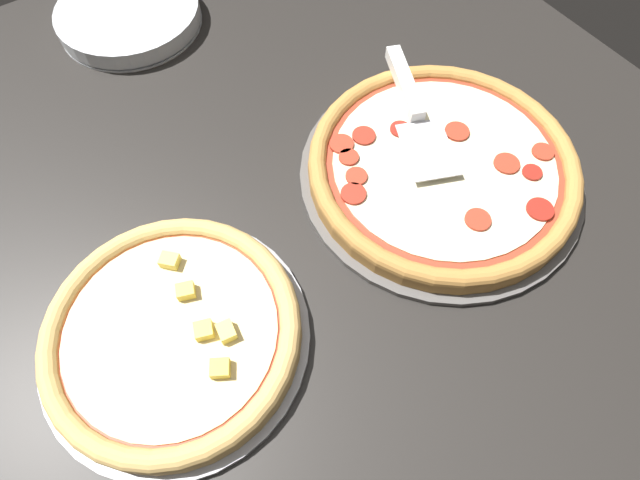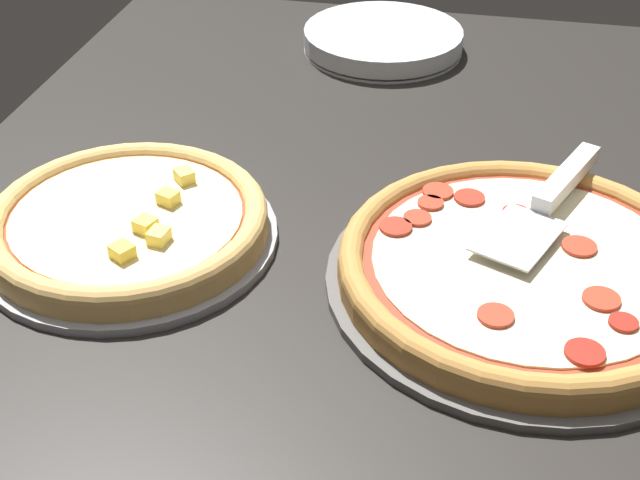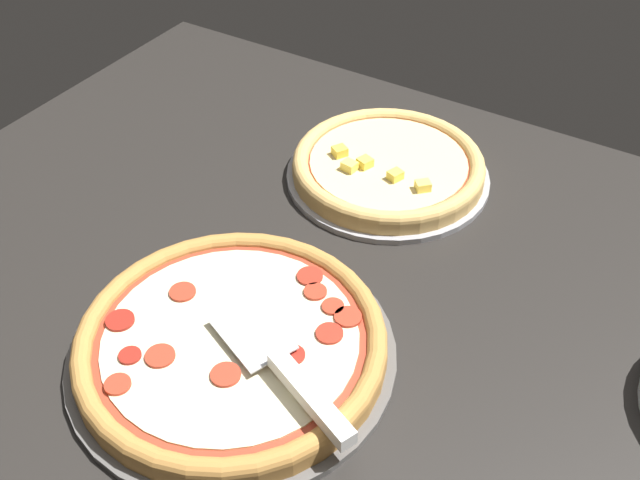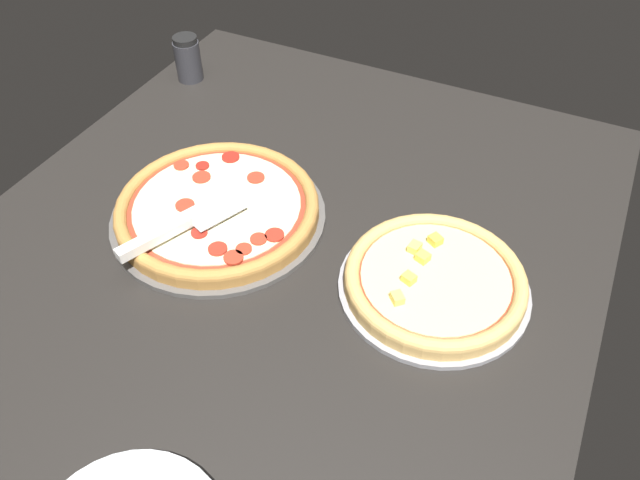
{
  "view_description": "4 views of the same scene",
  "coord_description": "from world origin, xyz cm",
  "views": [
    {
      "loc": [
        -31.5,
        25.6,
        60.35
      ],
      "look_at": [
        -5.23,
        7.65,
        3.0
      ],
      "focal_mm": 28.0,
      "sensor_mm": 36.0,
      "label": 1
    },
    {
      "loc": [
        -80.9,
        -8.26,
        57.79
      ],
      "look_at": [
        -5.23,
        7.65,
        3.0
      ],
      "focal_mm": 50.0,
      "sensor_mm": 36.0,
      "label": 2
    },
    {
      "loc": [
        36.48,
        -60.62,
        73.8
      ],
      "look_at": [
        -5.23,
        7.65,
        3.0
      ],
      "focal_mm": 42.0,
      "sensor_mm": 36.0,
      "label": 3
    },
    {
      "loc": [
        66.52,
        42.4,
        82.57
      ],
      "look_at": [
        -5.23,
        7.65,
        3.0
      ],
      "focal_mm": 35.0,
      "sensor_mm": 36.0,
      "label": 4
    }
  ],
  "objects": [
    {
      "name": "serving_spatula",
      "position": [
        6.64,
        -16.78,
        5.23
      ],
      "size": [
        24.69,
        13.95,
        2.0
      ],
      "color": "silver",
      "rests_on": "pizza_front"
    },
    {
      "name": "ground_plane",
      "position": [
        0.0,
        0.0,
        -1.8
      ],
      "size": [
        142.64,
        114.68,
        3.6
      ],
      "primitive_type": "cube",
      "color": "black"
    },
    {
      "name": "pizza_front",
      "position": [
        -4.94,
        -14.05,
        2.7
      ],
      "size": [
        39.01,
        39.01,
        3.41
      ],
      "color": "#B77F3D",
      "rests_on": "pizza_pan_front"
    },
    {
      "name": "pizza_back",
      "position": [
        -5.52,
        29.34,
        2.71
      ],
      "size": [
        31.14,
        31.14,
        3.99
      ],
      "color": "#DBAD60",
      "rests_on": "pizza_pan_back"
    },
    {
      "name": "pizza_pan_front",
      "position": [
        -4.94,
        -14.06,
        0.5
      ],
      "size": [
        41.51,
        41.51,
        1.0
      ],
      "primitive_type": "cylinder",
      "color": "#565451",
      "rests_on": "ground_plane"
    },
    {
      "name": "pizza_pan_back",
      "position": [
        -5.52,
        29.36,
        0.5
      ],
      "size": [
        33.13,
        33.13,
        1.0
      ],
      "primitive_type": "cylinder",
      "color": "#939399",
      "rests_on": "ground_plane"
    }
  ]
}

